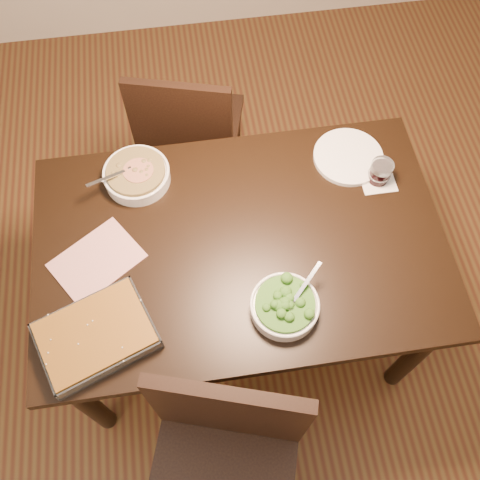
# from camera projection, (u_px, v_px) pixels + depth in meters

# --- Properties ---
(ground) EXTENTS (4.00, 4.00, 0.00)m
(ground) POSITION_uv_depth(u_px,v_px,m) (240.00, 318.00, 2.48)
(ground) COLOR #462114
(ground) RESTS_ON ground
(table) EXTENTS (1.40, 0.90, 0.75)m
(table) POSITION_uv_depth(u_px,v_px,m) (240.00, 254.00, 1.90)
(table) COLOR black
(table) RESTS_ON ground
(magazine_a) EXTENTS (0.34, 0.32, 0.01)m
(magazine_a) POSITION_uv_depth(u_px,v_px,m) (97.00, 261.00, 1.78)
(magazine_a) COLOR #BC3542
(magazine_a) RESTS_ON table
(coaster) EXTENTS (0.12, 0.12, 0.00)m
(coaster) POSITION_uv_depth(u_px,v_px,m) (377.00, 179.00, 1.93)
(coaster) COLOR white
(coaster) RESTS_ON table
(stew_bowl) EXTENTS (0.25, 0.24, 0.09)m
(stew_bowl) POSITION_uv_depth(u_px,v_px,m) (137.00, 174.00, 1.91)
(stew_bowl) COLOR white
(stew_bowl) RESTS_ON table
(broccoli_bowl) EXTENTS (0.22, 0.22, 0.09)m
(broccoli_bowl) POSITION_uv_depth(u_px,v_px,m) (285.00, 306.00, 1.67)
(broccoli_bowl) COLOR white
(broccoli_bowl) RESTS_ON table
(baking_dish) EXTENTS (0.40, 0.35, 0.06)m
(baking_dish) POSITION_uv_depth(u_px,v_px,m) (96.00, 335.00, 1.63)
(baking_dish) COLOR silver
(baking_dish) RESTS_ON table
(wine_tumbler) EXTENTS (0.08, 0.08, 0.09)m
(wine_tumbler) POSITION_uv_depth(u_px,v_px,m) (380.00, 172.00, 1.89)
(wine_tumbler) COLOR black
(wine_tumbler) RESTS_ON coaster
(dinner_plate) EXTENTS (0.26, 0.26, 0.02)m
(dinner_plate) POSITION_uv_depth(u_px,v_px,m) (348.00, 157.00, 1.97)
(dinner_plate) COLOR white
(dinner_plate) RESTS_ON table
(chair_near) EXTENTS (0.58, 0.58, 0.98)m
(chair_near) POSITION_uv_depth(u_px,v_px,m) (224.00, 462.00, 1.67)
(chair_near) COLOR black
(chair_near) RESTS_ON ground
(chair_far) EXTENTS (0.52, 0.52, 0.89)m
(chair_far) POSITION_uv_depth(u_px,v_px,m) (189.00, 131.00, 2.36)
(chair_far) COLOR black
(chair_far) RESTS_ON ground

